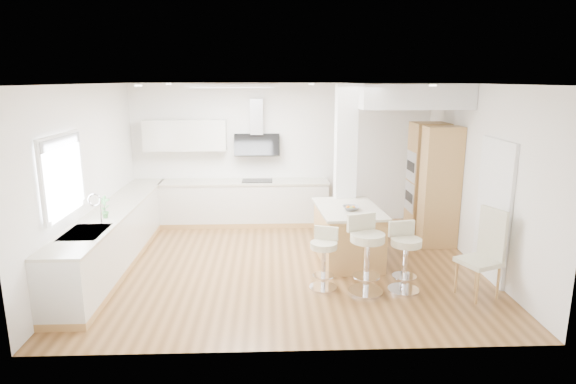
{
  "coord_description": "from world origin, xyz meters",
  "views": [
    {
      "loc": [
        -0.25,
        -7.17,
        2.87
      ],
      "look_at": [
        0.04,
        0.4,
        1.09
      ],
      "focal_mm": 30.0,
      "sensor_mm": 36.0,
      "label": 1
    }
  ],
  "objects_px": {
    "peninsula": "(348,234)",
    "bar_stool_a": "(324,255)",
    "bar_stool_b": "(366,250)",
    "dining_chair": "(485,250)",
    "bar_stool_c": "(405,253)"
  },
  "relations": [
    {
      "from": "peninsula",
      "to": "bar_stool_a",
      "type": "height_order",
      "value": "peninsula"
    },
    {
      "from": "peninsula",
      "to": "bar_stool_a",
      "type": "relative_size",
      "value": 1.74
    },
    {
      "from": "bar_stool_a",
      "to": "bar_stool_b",
      "type": "height_order",
      "value": "bar_stool_b"
    },
    {
      "from": "bar_stool_b",
      "to": "peninsula",
      "type": "bearing_deg",
      "value": 72.72
    },
    {
      "from": "peninsula",
      "to": "bar_stool_b",
      "type": "height_order",
      "value": "bar_stool_b"
    },
    {
      "from": "bar_stool_a",
      "to": "dining_chair",
      "type": "distance_m",
      "value": 2.16
    },
    {
      "from": "bar_stool_a",
      "to": "dining_chair",
      "type": "xyz_separation_m",
      "value": [
        2.14,
        -0.29,
        0.15
      ]
    },
    {
      "from": "peninsula",
      "to": "bar_stool_c",
      "type": "bearing_deg",
      "value": -67.54
    },
    {
      "from": "bar_stool_c",
      "to": "bar_stool_a",
      "type": "bearing_deg",
      "value": 162.47
    },
    {
      "from": "peninsula",
      "to": "bar_stool_c",
      "type": "height_order",
      "value": "bar_stool_c"
    },
    {
      "from": "bar_stool_b",
      "to": "bar_stool_a",
      "type": "bearing_deg",
      "value": 144.95
    },
    {
      "from": "dining_chair",
      "to": "bar_stool_b",
      "type": "bearing_deg",
      "value": 152.48
    },
    {
      "from": "peninsula",
      "to": "bar_stool_a",
      "type": "distance_m",
      "value": 1.18
    },
    {
      "from": "bar_stool_b",
      "to": "bar_stool_c",
      "type": "xyz_separation_m",
      "value": [
        0.54,
        0.03,
        -0.07
      ]
    },
    {
      "from": "bar_stool_c",
      "to": "dining_chair",
      "type": "bearing_deg",
      "value": -20.39
    }
  ]
}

